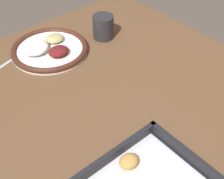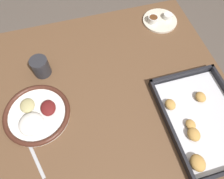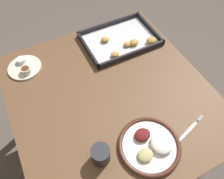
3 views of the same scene
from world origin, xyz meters
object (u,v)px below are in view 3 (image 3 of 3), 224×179
at_px(saucer_plate, 24,67).
at_px(drinking_cup, 101,155).
at_px(baking_tray, 122,40).
at_px(dinner_plate, 150,145).
at_px(fork, 187,132).

bearing_deg(saucer_plate, drinking_cup, -75.77).
relative_size(saucer_plate, baking_tray, 0.41).
bearing_deg(dinner_plate, drinking_cup, 166.77).
distance_m(dinner_plate, baking_tray, 0.65).
bearing_deg(drinking_cup, baking_tray, 54.48).
relative_size(dinner_plate, drinking_cup, 3.09).
distance_m(dinner_plate, drinking_cup, 0.21).
relative_size(saucer_plate, drinking_cup, 2.04).
distance_m(fork, saucer_plate, 0.88).
xyz_separation_m(dinner_plate, saucer_plate, (-0.36, 0.67, -0.00)).
distance_m(baking_tray, drinking_cup, 0.70).
height_order(dinner_plate, saucer_plate, dinner_plate).
height_order(fork, saucer_plate, saucer_plate).
bearing_deg(fork, dinner_plate, 156.98).
distance_m(dinner_plate, saucer_plate, 0.76).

